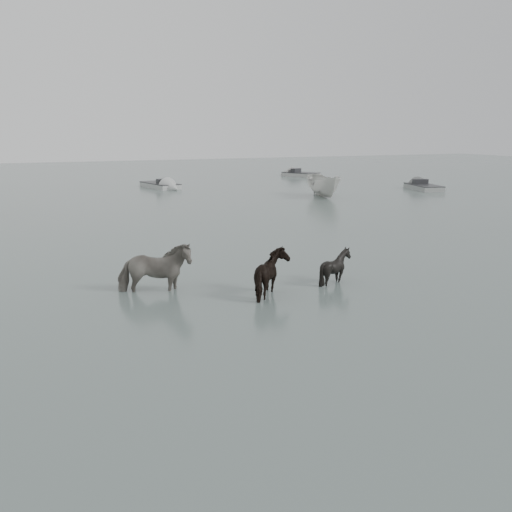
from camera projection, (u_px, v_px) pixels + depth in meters
name	position (u px, v px, depth m)	size (l,w,h in m)	color
ground	(283.00, 297.00, 15.83)	(140.00, 140.00, 0.00)	#52625B
pony_pinto	(154.00, 262.00, 16.08)	(0.96, 2.11, 1.78)	black
pony_dark	(273.00, 270.00, 15.83)	(1.46, 1.24, 1.47)	black
pony_black	(335.00, 262.00, 17.14)	(1.01, 1.13, 1.25)	black
boat_small	(324.00, 184.00, 38.73)	(1.64, 4.37, 1.69)	beige
skiff_port	(424.00, 185.00, 43.29)	(5.16, 1.60, 0.75)	gray
skiff_mid	(160.00, 183.00, 44.71)	(5.78, 1.60, 0.75)	#A9ACA9
skiff_star	(301.00, 172.00, 55.18)	(4.89, 1.60, 0.75)	#A7A7A3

